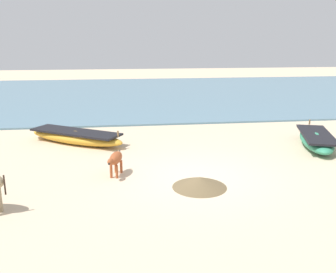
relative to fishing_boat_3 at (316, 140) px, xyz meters
name	(u,v)px	position (x,y,z in m)	size (l,w,h in m)	color
ground	(197,176)	(-4.84, -2.36, -0.27)	(80.00, 80.00, 0.00)	beige
sea_water	(149,94)	(-4.84, 14.15, -0.23)	(60.00, 20.00, 0.08)	slate
fishing_boat_3	(316,140)	(0.00, 0.00, 0.00)	(1.98, 3.39, 0.70)	#338C66
fishing_boat_4	(76,137)	(-8.57, 1.62, -0.01)	(3.91, 3.02, 0.68)	gold
calf_near_rust	(116,159)	(-7.09, -1.99, 0.21)	(0.50, 1.02, 0.68)	#9E4C28
debris_pile_0	(200,182)	(-4.93, -3.13, -0.13)	(1.43, 1.43, 0.28)	brown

